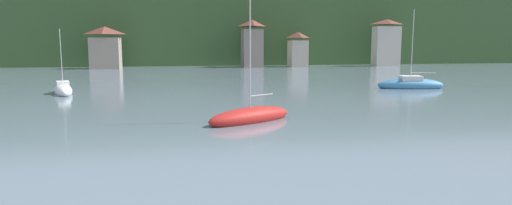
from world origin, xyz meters
TOP-DOWN VIEW (x-y plane):
  - wooded_hillside at (-1.10, 141.92)m, footprint 352.00×58.09m
  - shore_building_west at (-19.51, 103.17)m, footprint 5.87×4.60m
  - shore_building_westcentral at (9.75, 103.60)m, footprint 4.21×5.51m
  - shore_building_central at (19.51, 103.27)m, footprint 3.66×4.81m
  - shore_building_eastcentral at (39.01, 102.52)m, footprint 5.69×3.23m
  - sailboat_far_2 at (21.57, 59.92)m, footprint 7.89×3.56m
  - sailboat_far_5 at (-16.63, 60.80)m, footprint 3.45×6.20m
  - sailboat_mid_6 at (0.18, 42.18)m, footprint 6.70×4.99m

SIDE VIEW (x-z plane):
  - sailboat_mid_6 at x=0.18m, z-range -4.60..5.25m
  - sailboat_far_5 at x=-16.63m, z-range -3.15..3.91m
  - sailboat_far_2 at x=21.57m, z-range -4.26..5.13m
  - shore_building_central at x=19.51m, z-range -0.11..7.16m
  - shore_building_west at x=-19.51m, z-range -0.12..8.11m
  - shore_building_westcentral at x=9.75m, z-range -0.14..9.65m
  - shore_building_eastcentral at x=39.01m, z-range -0.13..9.90m
  - wooded_hillside at x=-1.10m, z-range -10.72..26.58m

